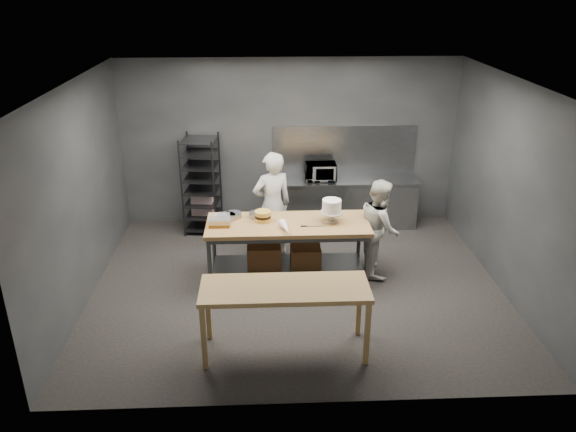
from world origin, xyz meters
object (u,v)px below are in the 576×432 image
Objects in this scene: layer_cake at (263,216)px; chef_right at (379,227)px; microwave at (321,172)px; near_counter at (285,293)px; speed_rack at (202,185)px; chef_behind at (272,205)px; work_table at (285,244)px; frosted_cake_stand at (332,208)px.

chef_right is at bearing 2.01° from layer_cake.
near_counter is at bearing -101.94° from microwave.
microwave is (-0.72, 1.78, 0.30)m from chef_right.
layer_cake is at bearing -119.35° from microwave.
speed_rack is 7.39× the size of layer_cake.
near_counter is 2.59m from chef_behind.
chef_behind reaches higher than near_counter.
work_table is at bearing 95.06° from chef_right.
near_counter is 2.47m from chef_right.
chef_right is at bearing 138.18° from chef_behind.
chef_right reaches higher than layer_cake.
frosted_cake_stand is (0.76, 1.82, 0.33)m from near_counter.
microwave is (2.12, 0.08, 0.19)m from speed_rack.
speed_rack reaches higher than chef_right.
frosted_cake_stand is (-0.03, -1.92, 0.10)m from microwave.
chef_behind is 0.72m from layer_cake.
near_counter is 1.91m from layer_cake.
microwave is at bearing 2.17° from speed_rack.
work_table is 10.13× the size of layer_cake.
speed_rack is 2.79m from frosted_cake_stand.
speed_rack is (-1.41, 1.84, 0.28)m from work_table.
frosted_cake_stand reaches higher than microwave.
chef_right is at bearing 5.38° from work_table.
layer_cake is (-0.15, -0.70, 0.11)m from chef_behind.
chef_right is at bearing -30.96° from speed_rack.
chef_right is at bearing -67.92° from microwave.
layer_cake is (-1.01, 0.07, -0.15)m from frosted_cake_stand.
work_table is 6.91× the size of frosted_cake_stand.
work_table is 1.45m from chef_right.
near_counter is (-0.08, -1.81, 0.24)m from work_table.
layer_cake is (-1.76, -0.06, 0.25)m from chef_right.
frosted_cake_stand is (0.68, 0.00, 0.57)m from work_table.
work_table is 0.89m from frosted_cake_stand.
microwave is (0.71, 1.92, 0.48)m from work_table.
speed_rack reaches higher than work_table.
near_counter is at bearing -112.66° from frosted_cake_stand.
speed_rack is 5.04× the size of frosted_cake_stand.
chef_behind is 1.46m from microwave.
speed_rack is at bearing 109.96° from near_counter.
layer_cake is (1.08, -1.77, 0.14)m from speed_rack.
near_counter is 1.13× the size of chef_behind.
layer_cake is (-0.25, 1.89, 0.19)m from near_counter.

